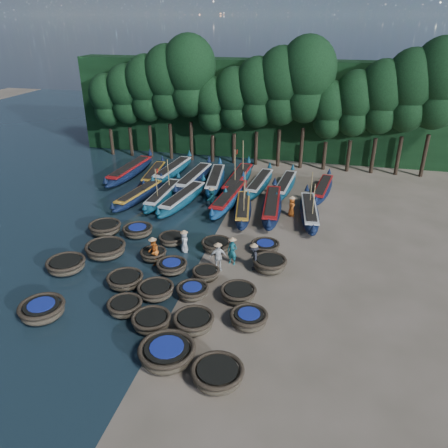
% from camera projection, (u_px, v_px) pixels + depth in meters
% --- Properties ---
extents(ground, '(120.00, 120.00, 0.00)m').
position_uv_depth(ground, '(202.00, 259.00, 27.86)').
color(ground, gray).
rests_on(ground, ground).
extents(foliage_wall, '(40.00, 3.00, 10.00)m').
position_uv_depth(foliage_wall, '(261.00, 109.00, 46.30)').
color(foliage_wall, black).
rests_on(foliage_wall, ground).
extents(coracle_3, '(2.80, 2.80, 0.85)m').
position_uv_depth(coracle_3, '(167.00, 353.00, 19.40)').
color(coracle_3, brown).
rests_on(coracle_3, ground).
extents(coracle_4, '(2.60, 2.60, 0.78)m').
position_uv_depth(coracle_4, '(218.00, 374.00, 18.31)').
color(coracle_4, brown).
rests_on(coracle_4, ground).
extents(coracle_5, '(2.35, 2.35, 0.84)m').
position_uv_depth(coracle_5, '(42.00, 310.00, 22.23)').
color(coracle_5, brown).
rests_on(coracle_5, ground).
extents(coracle_6, '(1.85, 1.85, 0.73)m').
position_uv_depth(coracle_6, '(125.00, 306.00, 22.59)').
color(coracle_6, brown).
rests_on(coracle_6, ground).
extents(coracle_7, '(2.27, 2.27, 0.76)m').
position_uv_depth(coracle_7, '(151.00, 321.00, 21.49)').
color(coracle_7, brown).
rests_on(coracle_7, ground).
extents(coracle_8, '(2.21, 2.21, 0.79)m').
position_uv_depth(coracle_8, '(194.00, 322.00, 21.43)').
color(coracle_8, brown).
rests_on(coracle_8, ground).
extents(coracle_9, '(1.94, 1.94, 0.75)m').
position_uv_depth(coracle_9, '(249.00, 318.00, 21.68)').
color(coracle_9, brown).
rests_on(coracle_9, ground).
extents(coracle_10, '(2.73, 2.73, 0.77)m').
position_uv_depth(coracle_10, '(66.00, 265.00, 26.32)').
color(coracle_10, brown).
rests_on(coracle_10, ground).
extents(coracle_11, '(2.10, 2.10, 0.69)m').
position_uv_depth(coracle_11, '(125.00, 280.00, 24.90)').
color(coracle_11, brown).
rests_on(coracle_11, ground).
extents(coracle_12, '(2.04, 2.04, 0.71)m').
position_uv_depth(coracle_12, '(156.00, 290.00, 23.94)').
color(coracle_12, brown).
rests_on(coracle_12, ground).
extents(coracle_13, '(1.93, 1.93, 0.66)m').
position_uv_depth(coracle_13, '(192.00, 291.00, 23.94)').
color(coracle_13, brown).
rests_on(coracle_13, ground).
extents(coracle_14, '(2.22, 2.22, 0.74)m').
position_uv_depth(coracle_14, '(238.00, 293.00, 23.67)').
color(coracle_14, brown).
rests_on(coracle_14, ground).
extents(coracle_15, '(2.60, 2.60, 0.85)m').
position_uv_depth(coracle_15, '(106.00, 249.00, 27.98)').
color(coracle_15, brown).
rests_on(coracle_15, ground).
extents(coracle_16, '(1.74, 1.74, 0.67)m').
position_uv_depth(coracle_16, '(153.00, 254.00, 27.58)').
color(coracle_16, brown).
rests_on(coracle_16, ground).
extents(coracle_17, '(2.25, 2.25, 0.68)m').
position_uv_depth(coracle_17, '(172.00, 266.00, 26.26)').
color(coracle_17, brown).
rests_on(coracle_17, ground).
extents(coracle_18, '(1.97, 1.97, 0.65)m').
position_uv_depth(coracle_18, '(206.00, 273.00, 25.58)').
color(coracle_18, brown).
rests_on(coracle_18, ground).
extents(coracle_19, '(2.11, 2.11, 0.83)m').
position_uv_depth(coracle_19, '(270.00, 264.00, 26.35)').
color(coracle_19, brown).
rests_on(coracle_19, ground).
extents(coracle_20, '(2.73, 2.73, 0.81)m').
position_uv_depth(coracle_20, '(105.00, 228.00, 30.83)').
color(coracle_20, brown).
rests_on(coracle_20, ground).
extents(coracle_21, '(2.44, 2.44, 0.69)m').
position_uv_depth(coracle_21, '(138.00, 230.00, 30.60)').
color(coracle_21, brown).
rests_on(coracle_21, ground).
extents(coracle_22, '(1.82, 1.82, 0.66)m').
position_uv_depth(coracle_22, '(172.00, 239.00, 29.47)').
color(coracle_22, brown).
rests_on(coracle_22, ground).
extents(coracle_23, '(2.27, 2.27, 0.71)m').
position_uv_depth(coracle_23, '(216.00, 245.00, 28.67)').
color(coracle_23, brown).
rests_on(coracle_23, ground).
extents(coracle_24, '(2.30, 2.30, 0.67)m').
position_uv_depth(coracle_24, '(265.00, 246.00, 28.51)').
color(coracle_24, brown).
rests_on(coracle_24, ground).
extents(long_boat_2, '(2.60, 7.55, 1.35)m').
position_uv_depth(long_boat_2, '(139.00, 195.00, 36.33)').
color(long_boat_2, '#0E1734').
rests_on(long_boat_2, ground).
extents(long_boat_3, '(1.56, 7.76, 3.30)m').
position_uv_depth(long_boat_3, '(163.00, 195.00, 36.27)').
color(long_boat_3, '#0E4150').
rests_on(long_boat_3, ground).
extents(long_boat_4, '(2.76, 8.15, 1.45)m').
position_uv_depth(long_boat_4, '(183.00, 198.00, 35.52)').
color(long_boat_4, '#0E4150').
rests_on(long_boat_4, ground).
extents(long_boat_5, '(2.28, 8.74, 1.54)m').
position_uv_depth(long_boat_5, '(229.00, 198.00, 35.53)').
color(long_boat_5, navy).
rests_on(long_boat_5, ground).
extents(long_boat_6, '(2.44, 7.37, 3.17)m').
position_uv_depth(long_boat_6, '(243.00, 209.00, 33.73)').
color(long_boat_6, '#0E1734').
rests_on(long_boat_6, ground).
extents(long_boat_7, '(2.17, 8.67, 1.53)m').
position_uv_depth(long_boat_7, '(272.00, 206.00, 34.03)').
color(long_boat_7, '#0E1734').
rests_on(long_boat_7, ground).
extents(long_boat_8, '(2.28, 7.90, 3.38)m').
position_uv_depth(long_boat_8, '(309.00, 212.00, 33.15)').
color(long_boat_8, '#0E1734').
rests_on(long_boat_8, ground).
extents(long_boat_9, '(2.24, 9.18, 1.62)m').
position_uv_depth(long_boat_9, '(130.00, 171.00, 41.60)').
color(long_boat_9, '#0E1734').
rests_on(long_boat_9, ground).
extents(long_boat_10, '(2.13, 7.26, 1.29)m').
position_uv_depth(long_boat_10, '(154.00, 174.00, 41.15)').
color(long_boat_10, '#0E1734').
rests_on(long_boat_10, ground).
extents(long_boat_11, '(2.34, 8.59, 1.52)m').
position_uv_depth(long_boat_11, '(173.00, 170.00, 41.87)').
color(long_boat_11, '#0E4150').
rests_on(long_boat_11, ground).
extents(long_boat_12, '(2.18, 8.71, 1.54)m').
position_uv_depth(long_boat_12, '(194.00, 178.00, 39.84)').
color(long_boat_12, '#0E1734').
rests_on(long_boat_12, ground).
extents(long_boat_13, '(2.57, 8.40, 1.49)m').
position_uv_depth(long_boat_13, '(215.00, 180.00, 39.48)').
color(long_boat_13, navy).
rests_on(long_boat_13, ground).
extents(long_boat_14, '(1.93, 9.19, 3.90)m').
position_uv_depth(long_boat_14, '(238.00, 180.00, 39.35)').
color(long_boat_14, '#0E4150').
rests_on(long_boat_14, ground).
extents(long_boat_15, '(2.14, 7.97, 1.41)m').
position_uv_depth(long_boat_15, '(260.00, 184.00, 38.69)').
color(long_boat_15, '#0E4150').
rests_on(long_boat_15, ground).
extents(long_boat_16, '(2.00, 7.76, 1.37)m').
position_uv_depth(long_boat_16, '(285.00, 185.00, 38.34)').
color(long_boat_16, '#0E4150').
rests_on(long_boat_16, ground).
extents(long_boat_17, '(2.22, 7.38, 1.31)m').
position_uv_depth(long_boat_17, '(323.00, 189.00, 37.61)').
color(long_boat_17, '#0E1734').
rests_on(long_boat_17, ground).
extents(fisherman_0, '(0.64, 0.82, 1.69)m').
position_uv_depth(fisherman_0, '(184.00, 241.00, 28.32)').
color(fisherman_0, silver).
rests_on(fisherman_0, ground).
extents(fisherman_1, '(0.73, 0.58, 1.97)m').
position_uv_depth(fisherman_1, '(232.00, 250.00, 26.87)').
color(fisherman_1, '#175A61').
rests_on(fisherman_1, ground).
extents(fisherman_2, '(0.87, 1.01, 1.98)m').
position_uv_depth(fisherman_2, '(153.00, 251.00, 26.86)').
color(fisherman_2, '#D2601C').
rests_on(fisherman_2, ground).
extents(fisherman_3, '(0.91, 1.22, 1.88)m').
position_uv_depth(fisherman_3, '(254.00, 256.00, 26.34)').
color(fisherman_3, black).
rests_on(fisherman_3, ground).
extents(fisherman_4, '(1.13, 0.84, 1.99)m').
position_uv_depth(fisherman_4, '(218.00, 256.00, 26.22)').
color(fisherman_4, silver).
rests_on(fisherman_4, ground).
extents(fisherman_5, '(0.52, 1.53, 1.85)m').
position_uv_depth(fisherman_5, '(212.00, 198.00, 34.84)').
color(fisherman_5, '#175A61').
rests_on(fisherman_5, ground).
extents(fisherman_6, '(0.69, 0.86, 1.73)m').
position_uv_depth(fisherman_6, '(292.00, 206.00, 33.46)').
color(fisherman_6, '#D2601C').
rests_on(fisherman_6, ground).
extents(tree_0, '(3.68, 3.68, 8.68)m').
position_uv_depth(tree_0, '(107.00, 99.00, 46.13)').
color(tree_0, black).
rests_on(tree_0, ground).
extents(tree_1, '(4.09, 4.09, 9.65)m').
position_uv_depth(tree_1, '(126.00, 94.00, 45.36)').
color(tree_1, black).
rests_on(tree_1, ground).
extents(tree_2, '(4.51, 4.51, 10.63)m').
position_uv_depth(tree_2, '(147.00, 88.00, 44.59)').
color(tree_2, black).
rests_on(tree_2, ground).
extents(tree_3, '(4.92, 4.92, 11.60)m').
position_uv_depth(tree_3, '(168.00, 82.00, 43.82)').
color(tree_3, black).
rests_on(tree_3, ground).
extents(tree_4, '(5.34, 5.34, 12.58)m').
position_uv_depth(tree_4, '(189.00, 75.00, 43.05)').
color(tree_4, black).
rests_on(tree_4, ground).
extents(tree_5, '(3.68, 3.68, 8.68)m').
position_uv_depth(tree_5, '(212.00, 104.00, 43.75)').
color(tree_5, black).
rests_on(tree_5, ground).
extents(tree_6, '(4.09, 4.09, 9.65)m').
position_uv_depth(tree_6, '(234.00, 98.00, 42.98)').
color(tree_6, black).
rests_on(tree_6, ground).
extents(tree_7, '(4.51, 4.51, 10.63)m').
position_uv_depth(tree_7, '(258.00, 92.00, 42.21)').
color(tree_7, black).
rests_on(tree_7, ground).
extents(tree_8, '(4.92, 4.92, 11.60)m').
position_uv_depth(tree_8, '(282.00, 85.00, 41.44)').
color(tree_8, black).
rests_on(tree_8, ground).
extents(tree_9, '(5.34, 5.34, 12.58)m').
position_uv_depth(tree_9, '(307.00, 79.00, 40.67)').
color(tree_9, black).
rests_on(tree_9, ground).
extents(tree_10, '(3.68, 3.68, 8.68)m').
position_uv_depth(tree_10, '(329.00, 109.00, 41.36)').
color(tree_10, black).
rests_on(tree_10, ground).
extents(tree_11, '(4.09, 4.09, 9.65)m').
position_uv_depth(tree_11, '(355.00, 103.00, 40.59)').
color(tree_11, black).
rests_on(tree_11, ground).
extents(tree_12, '(4.51, 4.51, 10.63)m').
position_uv_depth(tree_12, '(382.00, 96.00, 39.82)').
color(tree_12, black).
rests_on(tree_12, ground).
extents(tree_13, '(4.92, 4.92, 11.60)m').
position_uv_depth(tree_13, '(410.00, 90.00, 39.05)').
color(tree_13, black).
rests_on(tree_13, ground).
extents(tree_14, '(5.34, 5.34, 12.58)m').
position_uv_depth(tree_14, '(440.00, 83.00, 38.28)').
color(tree_14, black).
rests_on(tree_14, ground).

